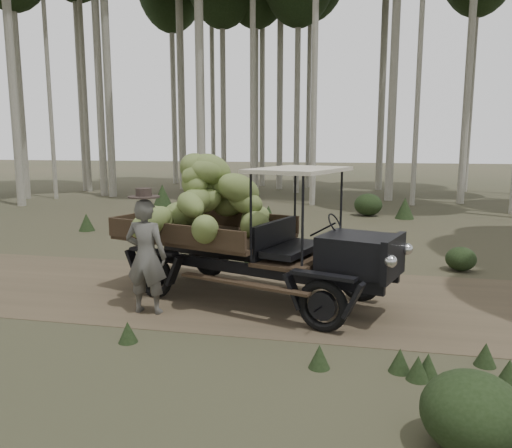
# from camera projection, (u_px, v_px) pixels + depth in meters

# --- Properties ---
(ground) EXTENTS (120.00, 120.00, 0.00)m
(ground) POSITION_uv_depth(u_px,v_px,m) (151.00, 288.00, 9.50)
(ground) COLOR #473D2B
(ground) RESTS_ON ground
(dirt_track) EXTENTS (70.00, 4.00, 0.01)m
(dirt_track) POSITION_uv_depth(u_px,v_px,m) (151.00, 288.00, 9.50)
(dirt_track) COLOR brown
(dirt_track) RESTS_ON ground
(banana_truck) EXTENTS (5.34, 3.23, 2.66)m
(banana_truck) POSITION_uv_depth(u_px,v_px,m) (227.00, 213.00, 9.00)
(banana_truck) COLOR black
(banana_truck) RESTS_ON ground
(farmer) EXTENTS (0.69, 0.51, 2.04)m
(farmer) POSITION_uv_depth(u_px,v_px,m) (146.00, 255.00, 8.01)
(farmer) COLOR #54524C
(farmer) RESTS_ON ground
(undergrowth) EXTENTS (23.01, 23.71, 1.38)m
(undergrowth) POSITION_uv_depth(u_px,v_px,m) (16.00, 305.00, 6.86)
(undergrowth) COLOR #233319
(undergrowth) RESTS_ON ground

